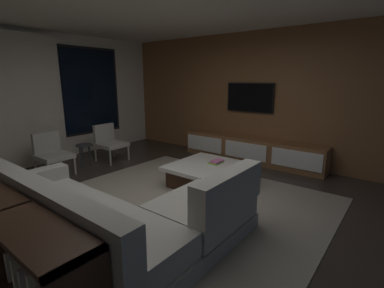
{
  "coord_description": "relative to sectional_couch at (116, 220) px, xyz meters",
  "views": [
    {
      "loc": [
        -2.53,
        -2.48,
        1.74
      ],
      "look_at": [
        1.23,
        0.46,
        0.62
      ],
      "focal_mm": 26.11,
      "sensor_mm": 36.0,
      "label": 1
    }
  ],
  "objects": [
    {
      "name": "back_wall_with_window",
      "position": [
        0.87,
        3.82,
        1.05
      ],
      "size": [
        6.6,
        0.3,
        2.7
      ],
      "color": "silver",
      "rests_on": "floor"
    },
    {
      "name": "mounted_tv",
      "position": [
        3.88,
        0.46,
        1.06
      ],
      "size": [
        0.05,
        1.06,
        0.61
      ],
      "color": "black"
    },
    {
      "name": "book_stack_on_coffee_table",
      "position": [
        2.17,
        0.17,
        0.09
      ],
      "size": [
        0.25,
        0.18,
        0.05
      ],
      "color": "#77AD34",
      "rests_on": "coffee_table"
    },
    {
      "name": "media_console",
      "position": [
        3.7,
        0.26,
        -0.04
      ],
      "size": [
        0.46,
        3.1,
        0.52
      ],
      "color": "brown",
      "rests_on": "floor"
    },
    {
      "name": "console_table_behind_couch",
      "position": [
        -0.91,
        0.13,
        0.12
      ],
      "size": [
        0.4,
        2.1,
        0.74
      ],
      "color": "#3B2518",
      "rests_on": "floor"
    },
    {
      "name": "coffee_table",
      "position": [
        2.01,
        0.21,
        -0.1
      ],
      "size": [
        1.16,
        1.16,
        0.36
      ],
      "color": "#3B2518",
      "rests_on": "floor"
    },
    {
      "name": "floor",
      "position": [
        0.93,
        0.21,
        -0.29
      ],
      "size": [
        9.2,
        9.2,
        0.0
      ],
      "primitive_type": "plane",
      "color": "#332B26"
    },
    {
      "name": "media_wall",
      "position": [
        3.99,
        0.21,
        1.06
      ],
      "size": [
        0.12,
        7.8,
        2.7
      ],
      "color": "brown",
      "rests_on": "floor"
    },
    {
      "name": "accent_chair_by_curtain",
      "position": [
        0.7,
        2.82,
        0.14
      ],
      "size": [
        0.55,
        0.57,
        0.78
      ],
      "color": "#B2ADA0",
      "rests_on": "floor"
    },
    {
      "name": "side_stool",
      "position": [
        1.33,
        2.77,
        0.08
      ],
      "size": [
        0.32,
        0.32,
        0.46
      ],
      "color": "#333338",
      "rests_on": "floor"
    },
    {
      "name": "sectional_couch",
      "position": [
        0.0,
        0.0,
        0.0
      ],
      "size": [
        1.98,
        2.5,
        0.82
      ],
      "color": "gray",
      "rests_on": "floor"
    },
    {
      "name": "area_rug",
      "position": [
        1.28,
        0.11,
        -0.28
      ],
      "size": [
        3.2,
        3.8,
        0.01
      ],
      "primitive_type": "cube",
      "color": "gray",
      "rests_on": "floor"
    },
    {
      "name": "accent_chair_near_window",
      "position": [
        1.92,
        2.77,
        0.14
      ],
      "size": [
        0.56,
        0.58,
        0.78
      ],
      "color": "#B2ADA0",
      "rests_on": "floor"
    }
  ]
}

